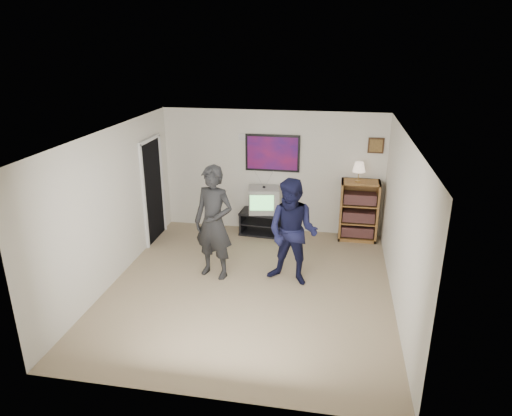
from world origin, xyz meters
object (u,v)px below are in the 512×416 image
(crt_television, at_px, (264,200))
(bookshelf, at_px, (359,211))
(person_tall, at_px, (214,223))
(person_short, at_px, (292,233))
(media_stand, at_px, (264,222))

(crt_television, xyz_separation_m, bookshelf, (1.90, 0.05, -0.13))
(crt_television, relative_size, bookshelf, 0.49)
(person_tall, relative_size, person_short, 1.09)
(media_stand, bearing_deg, bookshelf, 6.31)
(crt_television, height_order, bookshelf, bookshelf)
(media_stand, bearing_deg, crt_television, -175.21)
(media_stand, bearing_deg, person_tall, -100.92)
(person_short, bearing_deg, person_tall, -165.50)
(media_stand, xyz_separation_m, person_tall, (-0.54, -1.92, 0.72))
(media_stand, height_order, person_tall, person_tall)
(bookshelf, bearing_deg, person_tall, -140.93)
(media_stand, distance_m, crt_television, 0.50)
(crt_television, bearing_deg, person_short, -78.05)
(media_stand, relative_size, bookshelf, 0.83)
(bookshelf, bearing_deg, crt_television, -178.49)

